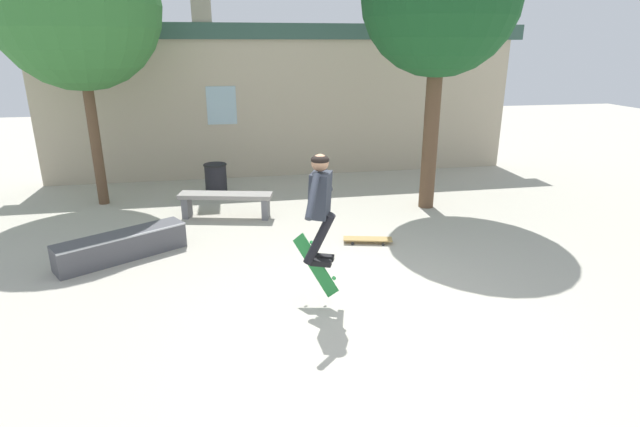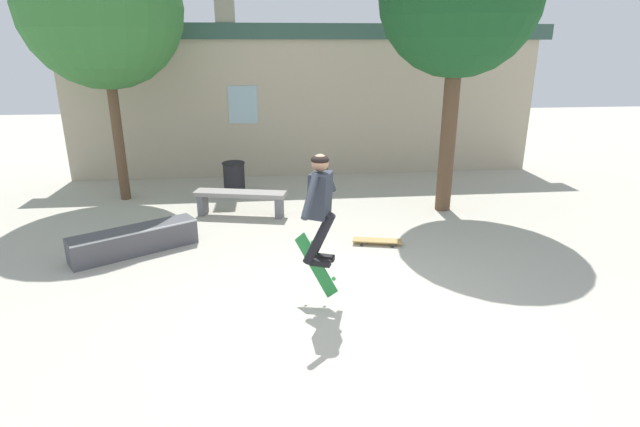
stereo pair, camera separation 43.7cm
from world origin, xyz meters
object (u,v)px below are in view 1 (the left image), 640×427
tree_left (76,6)px  skateboard_resting (368,239)px  park_bench (226,200)px  skater (320,200)px  skate_ledge (122,246)px  skateboard_flipping (316,265)px  trash_bin (216,179)px

tree_left → skateboard_resting: 6.97m
tree_left → park_bench: (2.55, -1.40, -3.52)m
skateboard_resting → skater: bearing=-108.1°
tree_left → skate_ledge: 4.89m
skate_ledge → skateboard_flipping: bearing=-65.9°
trash_bin → skateboard_resting: size_ratio=0.85×
tree_left → skateboard_resting: bearing=-33.0°
park_bench → skate_ledge: bearing=-120.7°
park_bench → skateboard_flipping: size_ratio=2.34×
skate_ledge → skateboard_resting: bearing=-32.5°
park_bench → skateboard_resting: (2.34, -1.78, -0.29)m
skate_ledge → skater: (2.79, -1.98, 1.20)m
trash_bin → skater: (1.37, -5.22, 1.03)m
tree_left → skater: (3.72, -5.08, -2.47)m
skater → park_bench: bearing=130.4°
skateboard_flipping → trash_bin: bearing=153.4°
skateboard_flipping → skate_ledge: bearing=-165.7°
tree_left → skateboard_resting: size_ratio=6.44×
park_bench → skate_ledge: 2.35m
park_bench → skater: (1.17, -3.68, 1.05)m
skate_ledge → skateboard_resting: 3.96m
skateboard_flipping → park_bench: bearing=156.3°
trash_bin → skater: 5.50m
skateboard_flipping → skater: bearing=-15.3°
skater → skateboard_resting: size_ratio=1.64×
tree_left → skate_ledge: tree_left is taller
skater → skateboard_flipping: 0.91m
park_bench → trash_bin: size_ratio=2.51×
tree_left → skate_ledge: (0.93, -3.10, -3.67)m
skateboard_flipping → skateboard_resting: size_ratio=0.92×
skater → skateboard_resting: (1.17, 1.90, -1.34)m
park_bench → skateboard_flipping: bearing=-59.7°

